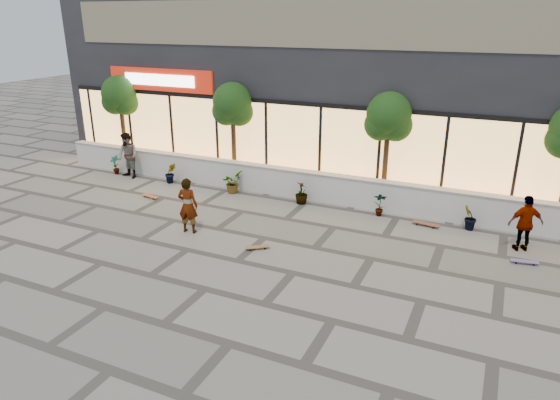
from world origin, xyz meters
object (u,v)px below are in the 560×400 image
at_px(skateboard_center, 257,247).
at_px(skateboard_right_far, 525,261).
at_px(skateboard_right_near, 426,224).
at_px(tree_midwest, 233,107).
at_px(tree_mideast, 389,120).
at_px(skateboard_left, 150,196).
at_px(skater_left, 128,156).
at_px(tree_west, 120,98).
at_px(skater_right_near, 526,223).
at_px(skater_center, 188,206).

bearing_deg(skateboard_center, skateboard_right_far, -19.59).
bearing_deg(skateboard_right_near, skateboard_center, -130.29).
xyz_separation_m(tree_midwest, tree_mideast, (6.00, 0.00, 0.00)).
xyz_separation_m(skateboard_center, skateboard_left, (-5.50, 2.17, 0.00)).
xyz_separation_m(skater_left, skateboard_right_far, (14.74, -1.62, -0.86)).
bearing_deg(skateboard_right_far, tree_west, 159.43).
xyz_separation_m(skater_right_near, skateboard_center, (-6.83, -3.07, -0.75)).
height_order(skater_center, skater_right_near, skater_center).
xyz_separation_m(tree_midwest, skateboard_right_near, (7.75, -1.50, -2.90)).
bearing_deg(tree_midwest, skateboard_center, -54.84).
bearing_deg(skateboard_right_near, skateboard_right_far, -20.63).
xyz_separation_m(skateboard_left, skateboard_right_near, (9.58, 1.53, 0.01)).
distance_m(tree_midwest, skateboard_center, 7.00).
bearing_deg(skateboard_center, skateboard_left, 121.33).
distance_m(skater_center, skater_right_near, 9.72).
xyz_separation_m(tree_midwest, skateboard_right_far, (10.59, -3.02, -2.91)).
relative_size(skateboard_center, skateboard_left, 0.88).
bearing_deg(skater_left, skater_center, -19.81).
xyz_separation_m(skateboard_center, skateboard_right_far, (6.92, 2.19, 0.00)).
relative_size(skater_right_near, skateboard_center, 2.49).
relative_size(tree_west, skater_center, 2.26).
relative_size(skateboard_center, skateboard_right_far, 0.90).
height_order(skater_center, skateboard_right_near, skater_center).
relative_size(tree_mideast, skater_right_near, 2.39).
xyz_separation_m(tree_midwest, skater_right_near, (10.50, -2.13, -2.17)).
xyz_separation_m(tree_midwest, skater_center, (1.21, -4.98, -2.12)).
xyz_separation_m(tree_mideast, skateboard_right_far, (4.59, -3.02, -2.91)).
bearing_deg(skater_right_near, tree_midwest, -35.02).
relative_size(tree_west, tree_midwest, 1.00).
xyz_separation_m(tree_west, skateboard_right_near, (13.25, -1.50, -2.90)).
distance_m(tree_midwest, skateboard_right_far, 11.39).
relative_size(tree_mideast, skater_left, 2.11).
bearing_deg(skater_center, tree_midwest, -84.58).
xyz_separation_m(tree_west, skateboard_right_far, (16.09, -3.02, -2.91)).
distance_m(skater_left, skateboard_right_far, 14.85).
relative_size(tree_mideast, skateboard_left, 5.24).
distance_m(skater_right_near, skateboard_right_near, 2.91).
xyz_separation_m(tree_mideast, skater_center, (-4.79, -4.98, -2.12)).
relative_size(tree_mideast, skateboard_right_far, 5.38).
distance_m(skateboard_center, skateboard_right_near, 5.52).
bearing_deg(skateboard_right_near, skater_left, -172.95).
xyz_separation_m(skater_left, skater_right_near, (14.65, -0.73, -0.11)).
xyz_separation_m(skater_center, skateboard_right_far, (9.38, 1.97, -0.80)).
distance_m(tree_mideast, skateboard_right_far, 6.22).
relative_size(skateboard_left, skateboard_right_far, 1.03).
height_order(tree_midwest, skater_left, tree_midwest).
distance_m(tree_mideast, skateboard_right_near, 3.71).
relative_size(tree_midwest, skateboard_left, 5.24).
xyz_separation_m(skater_right_near, skateboard_left, (-12.33, -0.90, -0.75)).
height_order(skater_center, skater_left, skater_left).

